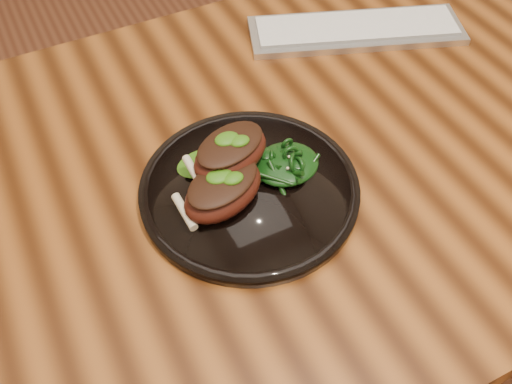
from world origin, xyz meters
TOP-DOWN VIEW (x-y plane):
  - desk at (0.00, 0.00)m, footprint 1.60×0.80m
  - plate at (-0.16, -0.05)m, footprint 0.29×0.29m
  - lamb_chop_front at (-0.21, -0.06)m, footprint 0.14×0.11m
  - lamb_chop_back at (-0.18, -0.02)m, footprint 0.13×0.11m
  - herb_smear at (-0.20, 0.01)m, footprint 0.08×0.05m
  - greens_heap at (-0.11, -0.05)m, footprint 0.09×0.09m
  - keyboard at (0.17, 0.20)m, footprint 0.39×0.24m

SIDE VIEW (x-z plane):
  - desk at x=0.00m, z-range 0.29..1.04m
  - keyboard at x=0.17m, z-range 0.75..0.77m
  - plate at x=-0.16m, z-range 0.75..0.77m
  - herb_smear at x=-0.20m, z-range 0.77..0.77m
  - greens_heap at x=-0.11m, z-range 0.77..0.80m
  - lamb_chop_front at x=-0.21m, z-range 0.77..0.82m
  - lamb_chop_back at x=-0.18m, z-range 0.78..0.84m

